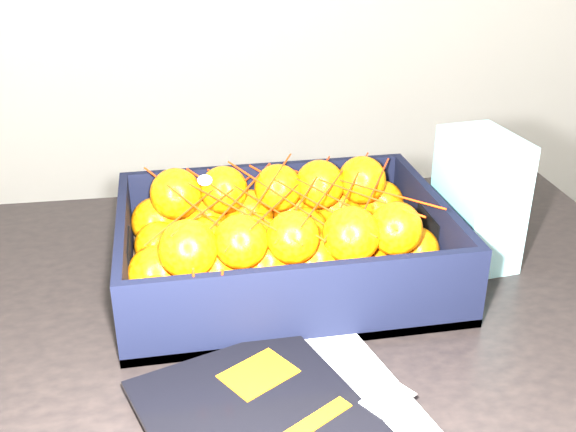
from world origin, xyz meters
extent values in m
cube|color=black|center=(-0.15, 0.04, 0.73)|extent=(1.22, 0.84, 0.04)
cylinder|color=black|center=(0.40, 0.39, 0.35)|extent=(0.06, 0.06, 0.71)
cube|color=silver|center=(-0.10, -0.19, 0.76)|extent=(0.27, 0.32, 0.01)
cube|color=black|center=(-0.16, -0.19, 0.77)|extent=(0.29, 0.33, 0.01)
cube|color=orange|center=(-0.15, -0.10, 0.77)|extent=(0.09, 0.09, 0.00)
cube|color=white|center=(-0.03, -0.16, 0.77)|extent=(0.06, 0.06, 0.00)
cube|color=orange|center=(-0.11, -0.19, 0.77)|extent=(0.09, 0.07, 0.00)
cube|color=brown|center=(-0.08, 0.12, 0.76)|extent=(0.44, 0.33, 0.01)
cube|color=black|center=(-0.08, 0.28, 0.80)|extent=(0.44, 0.01, 0.11)
cube|color=black|center=(-0.08, -0.03, 0.80)|extent=(0.44, 0.01, 0.11)
cube|color=black|center=(-0.30, 0.12, 0.80)|extent=(0.01, 0.31, 0.11)
cube|color=black|center=(0.13, 0.12, 0.80)|extent=(0.01, 0.31, 0.11)
sphere|color=orange|center=(-0.26, 0.01, 0.80)|extent=(0.07, 0.07, 0.07)
sphere|color=orange|center=(-0.26, 0.09, 0.80)|extent=(0.07, 0.07, 0.07)
sphere|color=orange|center=(-0.25, 0.16, 0.80)|extent=(0.07, 0.07, 0.07)
sphere|color=orange|center=(-0.26, 0.24, 0.80)|extent=(0.07, 0.07, 0.07)
sphere|color=orange|center=(-0.19, 0.01, 0.80)|extent=(0.07, 0.07, 0.07)
sphere|color=orange|center=(-0.19, 0.09, 0.80)|extent=(0.07, 0.07, 0.07)
sphere|color=orange|center=(-0.19, 0.16, 0.80)|extent=(0.07, 0.07, 0.07)
sphere|color=orange|center=(-0.19, 0.24, 0.80)|extent=(0.07, 0.07, 0.07)
sphere|color=orange|center=(-0.12, 0.01, 0.80)|extent=(0.07, 0.07, 0.07)
sphere|color=orange|center=(-0.12, 0.09, 0.80)|extent=(0.07, 0.07, 0.07)
sphere|color=orange|center=(-0.12, 0.16, 0.80)|extent=(0.07, 0.07, 0.07)
sphere|color=orange|center=(-0.12, 0.24, 0.80)|extent=(0.07, 0.07, 0.07)
sphere|color=orange|center=(-0.05, 0.00, 0.80)|extent=(0.07, 0.07, 0.07)
sphere|color=orange|center=(-0.05, 0.08, 0.80)|extent=(0.07, 0.07, 0.07)
sphere|color=orange|center=(-0.05, 0.17, 0.80)|extent=(0.07, 0.07, 0.07)
sphere|color=orange|center=(-0.05, 0.24, 0.80)|extent=(0.07, 0.07, 0.07)
sphere|color=orange|center=(0.02, 0.01, 0.80)|extent=(0.07, 0.07, 0.07)
sphere|color=orange|center=(0.01, 0.09, 0.80)|extent=(0.07, 0.07, 0.07)
sphere|color=orange|center=(0.02, 0.16, 0.80)|extent=(0.07, 0.07, 0.07)
sphere|color=orange|center=(0.02, 0.24, 0.80)|extent=(0.07, 0.07, 0.07)
sphere|color=orange|center=(0.09, 0.01, 0.80)|extent=(0.07, 0.07, 0.07)
sphere|color=orange|center=(0.09, 0.08, 0.80)|extent=(0.07, 0.07, 0.07)
sphere|color=orange|center=(0.09, 0.16, 0.80)|extent=(0.07, 0.07, 0.07)
sphere|color=orange|center=(0.09, 0.24, 0.80)|extent=(0.07, 0.07, 0.07)
sphere|color=orange|center=(-0.22, 0.04, 0.85)|extent=(0.07, 0.07, 0.07)
sphere|color=orange|center=(-0.22, 0.21, 0.85)|extent=(0.07, 0.07, 0.07)
sphere|color=orange|center=(-0.15, 0.05, 0.85)|extent=(0.07, 0.07, 0.07)
sphere|color=orange|center=(-0.16, 0.21, 0.85)|extent=(0.07, 0.07, 0.07)
sphere|color=orange|center=(-0.09, 0.05, 0.85)|extent=(0.07, 0.07, 0.07)
sphere|color=orange|center=(-0.08, 0.20, 0.85)|extent=(0.07, 0.07, 0.07)
sphere|color=orange|center=(-0.01, 0.04, 0.85)|extent=(0.07, 0.07, 0.07)
sphere|color=orange|center=(-0.02, 0.20, 0.85)|extent=(0.07, 0.07, 0.07)
sphere|color=orange|center=(0.05, 0.05, 0.85)|extent=(0.07, 0.07, 0.07)
sphere|color=orange|center=(0.05, 0.21, 0.85)|extent=(0.07, 0.07, 0.07)
cylinder|color=red|center=(-0.20, 0.13, 0.87)|extent=(0.12, 0.23, 0.03)
cylinder|color=red|center=(-0.17, 0.13, 0.88)|extent=(0.12, 0.23, 0.01)
cylinder|color=red|center=(-0.14, 0.12, 0.87)|extent=(0.12, 0.23, 0.02)
cylinder|color=red|center=(-0.11, 0.13, 0.87)|extent=(0.12, 0.23, 0.01)
cylinder|color=red|center=(-0.08, 0.13, 0.87)|extent=(0.12, 0.23, 0.03)
cylinder|color=red|center=(-0.05, 0.12, 0.87)|extent=(0.12, 0.23, 0.01)
cylinder|color=red|center=(-0.02, 0.13, 0.87)|extent=(0.12, 0.23, 0.01)
cylinder|color=red|center=(0.01, 0.12, 0.88)|extent=(0.12, 0.23, 0.02)
cylinder|color=red|center=(0.04, 0.13, 0.87)|extent=(0.12, 0.23, 0.04)
cylinder|color=red|center=(-0.20, 0.13, 0.87)|extent=(0.12, 0.23, 0.02)
cylinder|color=red|center=(-0.17, 0.13, 0.87)|extent=(0.12, 0.23, 0.03)
cylinder|color=red|center=(-0.14, 0.13, 0.87)|extent=(0.12, 0.23, 0.00)
cylinder|color=red|center=(-0.11, 0.12, 0.88)|extent=(0.12, 0.23, 0.03)
cylinder|color=red|center=(-0.08, 0.13, 0.87)|extent=(0.12, 0.23, 0.03)
cylinder|color=red|center=(-0.05, 0.13, 0.87)|extent=(0.12, 0.23, 0.02)
cylinder|color=red|center=(-0.02, 0.13, 0.88)|extent=(0.12, 0.23, 0.02)
cylinder|color=red|center=(0.01, 0.13, 0.87)|extent=(0.12, 0.23, 0.02)
cylinder|color=red|center=(0.04, 0.12, 0.87)|extent=(0.12, 0.23, 0.01)
cylinder|color=red|center=(-0.21, -0.02, 0.83)|extent=(0.00, 0.03, 0.09)
cylinder|color=red|center=(-0.18, -0.02, 0.83)|extent=(0.01, 0.04, 0.08)
cube|color=silver|center=(0.20, 0.13, 0.84)|extent=(0.10, 0.13, 0.19)
camera|label=1|loc=(-0.23, -0.69, 1.25)|focal=42.99mm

